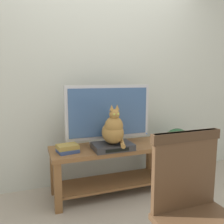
# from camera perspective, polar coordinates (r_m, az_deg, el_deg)

# --- Properties ---
(ground_plane) EXTENTS (12.00, 12.00, 0.00)m
(ground_plane) POSITION_cam_1_polar(r_m,az_deg,el_deg) (2.32, 4.20, -24.97)
(ground_plane) COLOR gray
(back_wall) EXTENTS (7.00, 0.12, 2.80)m
(back_wall) POSITION_cam_1_polar(r_m,az_deg,el_deg) (2.86, -3.63, 10.94)
(back_wall) COLOR #B7BCB2
(back_wall) RESTS_ON ground
(tv_stand) EXTENTS (1.29, 0.47, 0.54)m
(tv_stand) POSITION_cam_1_polar(r_m,az_deg,el_deg) (2.60, -0.38, -11.94)
(tv_stand) COLOR brown
(tv_stand) RESTS_ON ground
(tv) EXTENTS (0.95, 0.20, 0.66)m
(tv) POSITION_cam_1_polar(r_m,az_deg,el_deg) (2.53, -0.87, -0.53)
(tv) COLOR #B7B7BC
(tv) RESTS_ON tv_stand
(media_box) EXTENTS (0.41, 0.28, 0.06)m
(media_box) POSITION_cam_1_polar(r_m,az_deg,el_deg) (2.44, 0.18, -8.41)
(media_box) COLOR #2D2D30
(media_box) RESTS_ON tv_stand
(cat) EXTENTS (0.23, 0.36, 0.41)m
(cat) POSITION_cam_1_polar(r_m,az_deg,el_deg) (2.38, 0.33, -4.35)
(cat) COLOR olive
(cat) RESTS_ON media_box
(wooden_chair) EXTENTS (0.48, 0.48, 0.95)m
(wooden_chair) POSITION_cam_1_polar(r_m,az_deg,el_deg) (1.53, 20.11, -20.68)
(wooden_chair) COLOR #513823
(wooden_chair) RESTS_ON ground
(book_stack) EXTENTS (0.23, 0.20, 0.08)m
(book_stack) POSITION_cam_1_polar(r_m,az_deg,el_deg) (2.39, -10.83, -8.77)
(book_stack) COLOR #33477A
(book_stack) RESTS_ON tv_stand
(potted_plant) EXTENTS (0.36, 0.36, 0.66)m
(potted_plant) POSITION_cam_1_polar(r_m,az_deg,el_deg) (3.01, 15.68, -8.80)
(potted_plant) COLOR #47474C
(potted_plant) RESTS_ON ground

